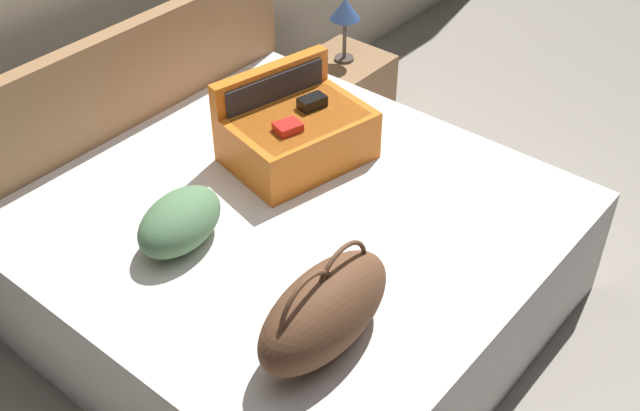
{
  "coord_description": "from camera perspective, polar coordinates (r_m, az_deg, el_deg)",
  "views": [
    {
      "loc": [
        -1.8,
        -1.23,
        2.49
      ],
      "look_at": [
        0.0,
        0.26,
        0.62
      ],
      "focal_mm": 44.98,
      "sensor_mm": 36.0,
      "label": 1
    }
  ],
  "objects": [
    {
      "name": "ground_plane",
      "position": [
        3.31,
        3.51,
        -10.27
      ],
      "size": [
        12.0,
        12.0,
        0.0
      ],
      "primitive_type": "plane",
      "color": "gray"
    },
    {
      "name": "nightstand",
      "position": [
        4.42,
        1.67,
        7.79
      ],
      "size": [
        0.44,
        0.4,
        0.45
      ],
      "primitive_type": "cube",
      "color": "olive",
      "rests_on": "ground"
    },
    {
      "name": "hard_case_large",
      "position": [
        3.34,
        -1.67,
        5.25
      ],
      "size": [
        0.64,
        0.53,
        0.36
      ],
      "rotation": [
        0.0,
        0.0,
        -0.22
      ],
      "color": "#D16619",
      "rests_on": "bed"
    },
    {
      "name": "headboard",
      "position": [
        3.75,
        -13.38,
        5.25
      ],
      "size": [
        1.89,
        0.08,
        0.98
      ],
      "primitive_type": "cube",
      "color": "olive",
      "rests_on": "ground"
    },
    {
      "name": "bed",
      "position": [
        3.3,
        -1.89,
        -3.93
      ],
      "size": [
        1.85,
        1.88,
        0.52
      ],
      "primitive_type": "cube",
      "color": "silver",
      "rests_on": "ground"
    },
    {
      "name": "table_lamp",
      "position": [
        4.19,
        1.8,
        13.58
      ],
      "size": [
        0.16,
        0.16,
        0.34
      ],
      "color": "#3F3833",
      "rests_on": "nightstand"
    },
    {
      "name": "duffel_bag",
      "position": [
        2.52,
        0.34,
        -7.46
      ],
      "size": [
        0.57,
        0.27,
        0.35
      ],
      "rotation": [
        0.0,
        0.0,
        0.02
      ],
      "color": "brown",
      "rests_on": "bed"
    },
    {
      "name": "pillow_near_headboard",
      "position": [
        2.97,
        -9.94,
        -1.12
      ],
      "size": [
        0.42,
        0.31,
        0.2
      ],
      "primitive_type": "ellipsoid",
      "rotation": [
        0.0,
        0.0,
        0.18
      ],
      "color": "#4C724C",
      "rests_on": "bed"
    }
  ]
}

